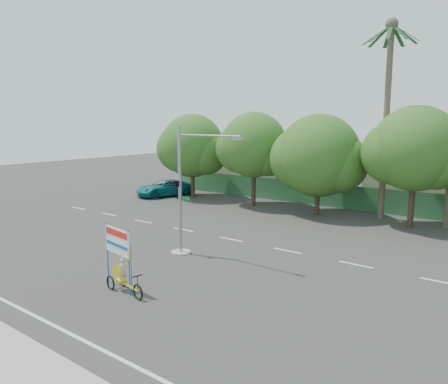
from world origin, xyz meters
The scene contains 11 objects.
ground centered at (0.00, 0.00, 0.00)m, with size 120.00×120.00×0.00m, color #33302D.
fence centered at (0.00, 21.50, 1.00)m, with size 38.00×0.08×2.00m, color #336B3D.
building_left centered at (-10.00, 26.00, 2.00)m, with size 12.00×8.00×4.00m, color beige.
tree_far_left centered at (-14.05, 18.00, 4.76)m, with size 7.14×6.00×7.96m.
tree_left centered at (-7.05, 18.00, 5.06)m, with size 6.66×5.60×8.07m.
tree_center centered at (-1.05, 18.00, 4.47)m, with size 7.62×6.40×7.85m.
tree_right centered at (5.95, 18.00, 5.24)m, with size 6.90×5.80×8.36m.
palm_short centered at (3.50, 19.50, 8.86)m, with size 3.73×3.79×14.45m.
traffic_signal centered at (-2.20, 3.98, 2.92)m, with size 4.72×1.10×7.00m.
trike_billboard centered at (-0.79, -1.55, 1.16)m, with size 2.89×0.94×2.87m.
pickup_truck centered at (-16.68, 16.86, 0.79)m, with size 2.63×5.71×1.59m, color #106A71.
Camera 1 is at (13.67, -13.14, 7.28)m, focal length 35.00 mm.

